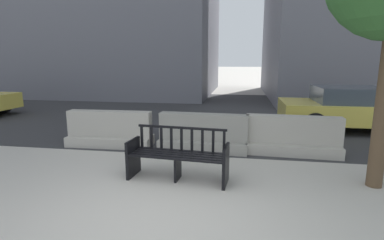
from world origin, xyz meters
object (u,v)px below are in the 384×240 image
(jersey_barrier_right, at_px, (292,138))
(jersey_barrier_left, at_px, (110,132))
(jersey_barrier_centre, at_px, (203,135))
(car_taxi_near, at_px, (353,109))
(street_bench, at_px, (178,157))

(jersey_barrier_right, bearing_deg, jersey_barrier_left, -179.39)
(jersey_barrier_centre, height_order, jersey_barrier_right, same)
(jersey_barrier_right, height_order, car_taxi_near, car_taxi_near)
(jersey_barrier_centre, bearing_deg, jersey_barrier_right, 1.14)
(street_bench, relative_size, jersey_barrier_left, 0.86)
(jersey_barrier_centre, bearing_deg, jersey_barrier_left, -179.85)
(jersey_barrier_left, distance_m, jersey_barrier_right, 4.19)
(street_bench, height_order, car_taxi_near, car_taxi_near)
(jersey_barrier_left, bearing_deg, jersey_barrier_centre, 0.15)
(street_bench, bearing_deg, car_taxi_near, 46.44)
(jersey_barrier_left, distance_m, car_taxi_near, 6.83)
(street_bench, distance_m, jersey_barrier_centre, 1.80)
(street_bench, relative_size, jersey_barrier_right, 0.85)
(jersey_barrier_centre, height_order, car_taxi_near, car_taxi_near)
(jersey_barrier_right, bearing_deg, street_bench, -139.81)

